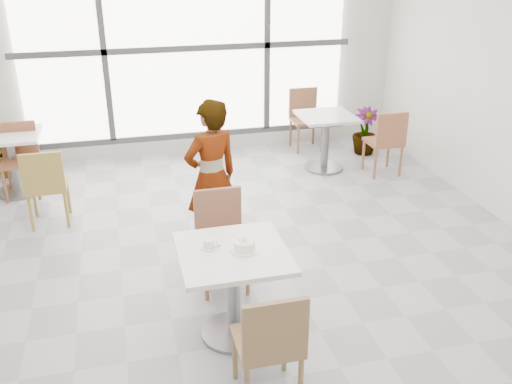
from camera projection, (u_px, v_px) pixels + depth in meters
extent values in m
plane|color=#9E9EA5|center=(248.00, 278.00, 5.17)|extent=(7.00, 7.00, 0.00)
plane|color=silver|center=(187.00, 47.00, 7.65)|extent=(6.00, 0.00, 6.00)
cube|color=white|center=(188.00, 48.00, 7.59)|extent=(4.40, 0.04, 2.40)
cube|color=#3F3F42|center=(188.00, 48.00, 7.57)|extent=(4.60, 0.05, 0.08)
cube|color=#3F3F42|center=(104.00, 52.00, 7.32)|extent=(0.08, 0.05, 2.40)
cube|color=#3F3F42|center=(267.00, 45.00, 7.82)|extent=(0.08, 0.05, 2.40)
cube|color=#3F3F42|center=(192.00, 135.00, 8.07)|extent=(4.60, 0.05, 0.08)
cube|color=white|center=(233.00, 253.00, 4.15)|extent=(0.80, 0.80, 0.04)
cylinder|color=slate|center=(234.00, 296.00, 4.30)|extent=(0.10, 0.10, 0.71)
cylinder|color=slate|center=(234.00, 332.00, 4.44)|extent=(0.52, 0.52, 0.03)
cube|color=olive|center=(267.00, 341.00, 3.70)|extent=(0.42, 0.42, 0.04)
cube|color=olive|center=(275.00, 331.00, 3.44)|extent=(0.42, 0.04, 0.42)
cylinder|color=olive|center=(284.00, 347.00, 3.99)|extent=(0.04, 0.04, 0.41)
cylinder|color=olive|center=(301.00, 382.00, 3.67)|extent=(0.04, 0.04, 0.41)
cylinder|color=olive|center=(235.00, 355.00, 3.91)|extent=(0.04, 0.04, 0.41)
cube|color=#8F5D44|center=(223.00, 244.00, 4.89)|extent=(0.42, 0.42, 0.04)
cube|color=#8F5D44|center=(218.00, 210.00, 4.96)|extent=(0.42, 0.04, 0.42)
cylinder|color=#8F5D44|center=(206.00, 279.00, 4.78)|extent=(0.04, 0.04, 0.41)
cylinder|color=#8F5D44|center=(200.00, 258.00, 5.10)|extent=(0.04, 0.04, 0.41)
cylinder|color=#8F5D44|center=(248.00, 274.00, 4.86)|extent=(0.04, 0.04, 0.41)
cylinder|color=#8F5D44|center=(239.00, 253.00, 5.18)|extent=(0.04, 0.04, 0.41)
cylinder|color=white|center=(244.00, 250.00, 4.15)|extent=(0.21, 0.21, 0.01)
cylinder|color=white|center=(244.00, 245.00, 4.13)|extent=(0.16, 0.16, 0.07)
torus|color=white|center=(244.00, 241.00, 4.12)|extent=(0.16, 0.16, 0.01)
cylinder|color=beige|center=(244.00, 245.00, 4.13)|extent=(0.14, 0.14, 0.05)
cylinder|color=beige|center=(243.00, 240.00, 4.12)|extent=(0.03, 0.03, 0.02)
cylinder|color=beige|center=(244.00, 240.00, 4.12)|extent=(0.03, 0.03, 0.02)
cylinder|color=beige|center=(245.00, 241.00, 4.11)|extent=(0.03, 0.03, 0.02)
cylinder|color=#EDE499|center=(249.00, 243.00, 4.10)|extent=(0.03, 0.03, 0.02)
cylinder|color=#F5E39E|center=(241.00, 244.00, 4.08)|extent=(0.03, 0.03, 0.01)
cylinder|color=#F4EE9D|center=(244.00, 237.00, 4.15)|extent=(0.03, 0.03, 0.02)
cylinder|color=beige|center=(242.00, 242.00, 4.10)|extent=(0.03, 0.03, 0.02)
cylinder|color=beige|center=(244.00, 241.00, 4.12)|extent=(0.03, 0.03, 0.02)
cylinder|color=#F2E79C|center=(246.00, 239.00, 4.13)|extent=(0.03, 0.03, 0.01)
cylinder|color=#F2E49C|center=(245.00, 243.00, 4.08)|extent=(0.03, 0.03, 0.02)
cylinder|color=#F0E89B|center=(243.00, 242.00, 4.11)|extent=(0.03, 0.03, 0.02)
cylinder|color=beige|center=(238.00, 240.00, 4.13)|extent=(0.03, 0.03, 0.02)
cylinder|color=beige|center=(241.00, 242.00, 4.09)|extent=(0.03, 0.03, 0.02)
cylinder|color=white|center=(209.00, 247.00, 4.18)|extent=(0.13, 0.13, 0.01)
cylinder|color=white|center=(209.00, 243.00, 4.17)|extent=(0.08, 0.08, 0.06)
torus|color=white|center=(214.00, 243.00, 4.18)|extent=(0.05, 0.01, 0.05)
cylinder|color=black|center=(208.00, 240.00, 4.16)|extent=(0.07, 0.07, 0.00)
cube|color=silver|center=(216.00, 247.00, 4.17)|extent=(0.09, 0.05, 0.00)
sphere|color=silver|center=(220.00, 245.00, 4.19)|extent=(0.02, 0.02, 0.02)
imported|color=black|center=(212.00, 178.00, 5.36)|extent=(0.65, 0.54, 1.54)
cube|color=white|center=(9.00, 136.00, 6.63)|extent=(0.70, 0.70, 0.04)
cylinder|color=gray|center=(14.00, 165.00, 6.78)|extent=(0.10, 0.10, 0.71)
cylinder|color=gray|center=(19.00, 191.00, 6.92)|extent=(0.52, 0.52, 0.03)
cube|color=silver|center=(326.00, 116.00, 7.35)|extent=(0.70, 0.70, 0.04)
cylinder|color=slate|center=(325.00, 144.00, 7.50)|extent=(0.10, 0.10, 0.71)
cylinder|color=slate|center=(324.00, 167.00, 7.64)|extent=(0.52, 0.52, 0.03)
cube|color=#A3843E|center=(47.00, 186.00, 6.03)|extent=(0.42, 0.42, 0.04)
cube|color=#A3843E|center=(42.00, 173.00, 5.77)|extent=(0.42, 0.04, 0.42)
cylinder|color=#A3843E|center=(68.00, 196.00, 6.32)|extent=(0.04, 0.04, 0.41)
cylinder|color=#A3843E|center=(67.00, 210.00, 6.00)|extent=(0.04, 0.04, 0.41)
cylinder|color=#A3843E|center=(34.00, 200.00, 6.24)|extent=(0.04, 0.04, 0.41)
cylinder|color=#A3843E|center=(31.00, 214.00, 5.92)|extent=(0.04, 0.04, 0.41)
cube|color=brown|center=(20.00, 162.00, 6.67)|extent=(0.42, 0.42, 0.04)
cube|color=brown|center=(19.00, 139.00, 6.75)|extent=(0.42, 0.04, 0.42)
cylinder|color=brown|center=(5.00, 187.00, 6.57)|extent=(0.04, 0.04, 0.41)
cylinder|color=brown|center=(9.00, 175.00, 6.88)|extent=(0.04, 0.04, 0.41)
cylinder|color=brown|center=(38.00, 184.00, 6.65)|extent=(0.04, 0.04, 0.41)
cylinder|color=brown|center=(40.00, 173.00, 6.96)|extent=(0.04, 0.04, 0.41)
cube|color=#995A3B|center=(383.00, 142.00, 7.33)|extent=(0.42, 0.42, 0.04)
cube|color=#995A3B|center=(392.00, 129.00, 7.07)|extent=(0.42, 0.04, 0.42)
cylinder|color=#995A3B|center=(388.00, 152.00, 7.62)|extent=(0.04, 0.04, 0.41)
cylinder|color=#995A3B|center=(401.00, 162.00, 7.31)|extent=(0.04, 0.04, 0.41)
cylinder|color=#995A3B|center=(363.00, 155.00, 7.54)|extent=(0.04, 0.04, 0.41)
cylinder|color=#995A3B|center=(375.00, 164.00, 7.22)|extent=(0.04, 0.04, 0.41)
cube|color=#8D5A3D|center=(306.00, 121.00, 8.19)|extent=(0.42, 0.42, 0.04)
cube|color=#8D5A3D|center=(303.00, 102.00, 8.26)|extent=(0.42, 0.04, 0.42)
cylinder|color=#8D5A3D|center=(298.00, 140.00, 8.08)|extent=(0.04, 0.04, 0.41)
cylinder|color=#8D5A3D|center=(291.00, 133.00, 8.40)|extent=(0.04, 0.04, 0.41)
cylinder|color=#8D5A3D|center=(322.00, 138.00, 8.16)|extent=(0.04, 0.04, 0.41)
cylinder|color=#8D5A3D|center=(313.00, 131.00, 8.48)|extent=(0.04, 0.04, 0.41)
imported|color=#467945|center=(11.00, 148.00, 7.31)|extent=(0.82, 0.76, 0.74)
imported|color=#3D7D3D|center=(365.00, 131.00, 8.06)|extent=(0.41, 0.41, 0.67)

